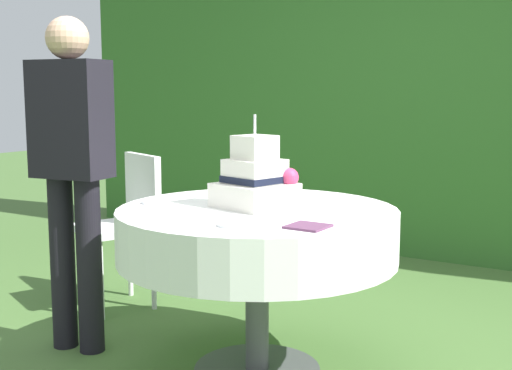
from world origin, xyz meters
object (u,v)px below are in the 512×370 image
object	(u,v)px
serving_plate_near	(275,191)
serving_plate_far	(154,202)
garden_chair	(128,215)
wedding_cake	(256,181)
serving_plate_left	(234,224)
cake_table	(257,235)
serving_plate_right	(313,198)
napkin_stack	(308,226)
standing_person	(72,161)

from	to	relation	value
serving_plate_near	serving_plate_far	size ratio (longest dim) A/B	1.08
serving_plate_near	garden_chair	distance (m)	1.01
wedding_cake	serving_plate_near	world-z (taller)	wedding_cake
serving_plate_left	cake_table	bearing A→B (deg)	108.64
serving_plate_right	garden_chair	xyz separation A→B (m)	(-1.25, 0.08, -0.22)
serving_plate_left	napkin_stack	size ratio (longest dim) A/B	0.88
serving_plate_near	serving_plate_left	size ratio (longest dim) A/B	0.99
wedding_cake	serving_plate_right	size ratio (longest dim) A/B	3.07
cake_table	serving_plate_left	xyz separation A→B (m)	(0.13, -0.38, 0.12)
wedding_cake	napkin_stack	world-z (taller)	wedding_cake
standing_person	garden_chair	bearing A→B (deg)	111.35
cake_table	napkin_stack	size ratio (longest dim) A/B	8.56
serving_plate_right	garden_chair	bearing A→B (deg)	176.16
serving_plate_right	garden_chair	size ratio (longest dim) A/B	0.15
serving_plate_left	napkin_stack	distance (m)	0.28
cake_table	serving_plate_right	bearing A→B (deg)	74.04
cake_table	serving_plate_far	bearing A→B (deg)	-163.56
serving_plate_right	napkin_stack	size ratio (longest dim) A/B	0.92
cake_table	serving_plate_left	world-z (taller)	serving_plate_left
garden_chair	standing_person	distance (m)	0.80
serving_plate_far	napkin_stack	world-z (taller)	serving_plate_far
serving_plate_near	napkin_stack	xyz separation A→B (m)	(0.54, -0.70, -0.00)
serving_plate_near	standing_person	bearing A→B (deg)	-137.81
standing_person	cake_table	bearing A→B (deg)	14.07
serving_plate_near	napkin_stack	size ratio (longest dim) A/B	0.87
serving_plate_far	standing_person	xyz separation A→B (m)	(-0.43, -0.09, 0.17)
wedding_cake	serving_plate_far	distance (m)	0.49
cake_table	serving_plate_near	size ratio (longest dim) A/B	9.81
serving_plate_near	garden_chair	bearing A→B (deg)	-179.29
serving_plate_left	garden_chair	size ratio (longest dim) A/B	0.14
napkin_stack	standing_person	distance (m)	1.29
wedding_cake	serving_plate_left	world-z (taller)	wedding_cake
garden_chair	serving_plate_left	bearing A→B (deg)	-32.22
serving_plate_far	napkin_stack	distance (m)	0.86
serving_plate_left	standing_person	size ratio (longest dim) A/B	0.08
napkin_stack	garden_chair	size ratio (longest dim) A/B	0.16
serving_plate_far	napkin_stack	xyz separation A→B (m)	(0.85, -0.12, -0.00)
standing_person	serving_plate_left	bearing A→B (deg)	-8.51
garden_chair	cake_table	bearing A→B (deg)	-20.41
serving_plate_far	serving_plate_right	world-z (taller)	same
wedding_cake	serving_plate_near	distance (m)	0.45
standing_person	serving_plate_right	bearing A→B (deg)	29.77
wedding_cake	standing_person	world-z (taller)	standing_person
serving_plate_left	garden_chair	distance (m)	1.52
wedding_cake	napkin_stack	distance (m)	0.51
serving_plate_right	standing_person	bearing A→B (deg)	-150.23
serving_plate_right	garden_chair	world-z (taller)	garden_chair
serving_plate_left	serving_plate_right	xyz separation A→B (m)	(-0.03, 0.72, 0.00)
napkin_stack	standing_person	size ratio (longest dim) A/B	0.09
cake_table	garden_chair	distance (m)	1.23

